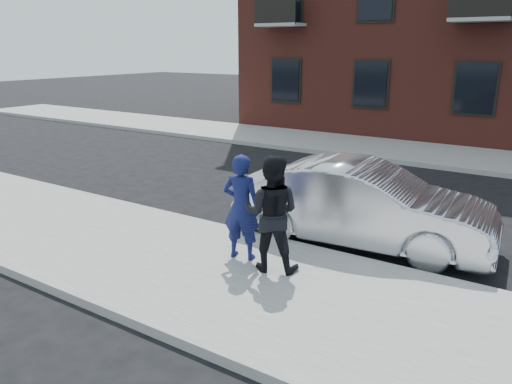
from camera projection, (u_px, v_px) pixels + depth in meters
The scene contains 8 objects.
ground at pixel (285, 292), 7.60m from camera, with size 100.00×100.00×0.00m, color black.
near_sidewalk at pixel (276, 294), 7.38m from camera, with size 50.00×3.50×0.15m, color gray.
near_curb at pixel (329, 254), 8.82m from camera, with size 50.00×0.10×0.15m, color #999691.
far_sidewalk at pixel (454, 157), 16.61m from camera, with size 50.00×3.50×0.15m, color gray.
far_curb at pixel (440, 167), 15.17m from camera, with size 50.00×0.10×0.15m, color #999691.
silver_sedan at pixel (363, 205), 9.26m from camera, with size 1.65×4.74×1.56m, color silver.
man_hoodie at pixel (242, 207), 8.26m from camera, with size 0.72×0.55×1.79m.
man_peacoat at pixel (272, 213), 7.82m from camera, with size 1.10×0.97×1.87m.
Camera 1 is at (3.40, -5.98, 3.60)m, focal length 35.00 mm.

